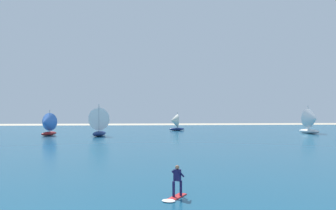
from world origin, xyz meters
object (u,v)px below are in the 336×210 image
(sailboat_mid_left, at_px, (47,124))
(sailboat_heeled_over, at_px, (101,121))
(sailboat_near_shore, at_px, (175,122))
(kitesurfer, at_px, (176,186))
(sailboat_mid_right, at_px, (312,121))

(sailboat_mid_left, height_order, sailboat_heeled_over, sailboat_heeled_over)
(sailboat_near_shore, bearing_deg, sailboat_heeled_over, -136.50)
(kitesurfer, bearing_deg, sailboat_near_shore, 85.32)
(kitesurfer, bearing_deg, sailboat_mid_left, 114.78)
(sailboat_mid_right, xyz_separation_m, sailboat_near_shore, (-25.37, 10.99, -0.59))
(sailboat_mid_right, xyz_separation_m, sailboat_mid_left, (-48.93, -1.93, -0.39))
(sailboat_mid_left, distance_m, sailboat_near_shore, 26.87)
(kitesurfer, height_order, sailboat_near_shore, sailboat_near_shore)
(sailboat_mid_right, height_order, sailboat_near_shore, sailboat_mid_right)
(sailboat_heeled_over, xyz_separation_m, sailboat_near_shore, (14.15, 13.42, -0.66))
(kitesurfer, xyz_separation_m, sailboat_mid_left, (-19.12, 41.42, 1.46))
(sailboat_heeled_over, bearing_deg, kitesurfer, -76.66)
(sailboat_heeled_over, height_order, sailboat_near_shore, sailboat_heeled_over)
(kitesurfer, bearing_deg, sailboat_heeled_over, 103.34)
(sailboat_heeled_over, bearing_deg, sailboat_near_shore, 43.50)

